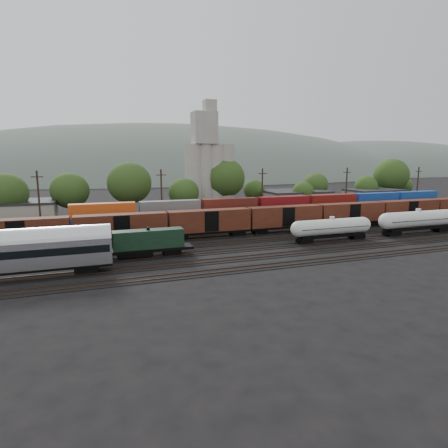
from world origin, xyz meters
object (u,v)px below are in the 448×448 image
object	(u,v)px
tank_car_a	(332,228)
grain_silo	(209,170)
orange_locomotive	(187,222)
green_locomotive	(128,242)

from	to	relation	value
tank_car_a	grain_silo	bearing A→B (deg)	102.60
orange_locomotive	grain_silo	world-z (taller)	grain_silo
orange_locomotive	grain_silo	bearing A→B (deg)	63.95
grain_silo	green_locomotive	bearing A→B (deg)	-121.56
green_locomotive	tank_car_a	world-z (taller)	green_locomotive
green_locomotive	orange_locomotive	world-z (taller)	green_locomotive
green_locomotive	orange_locomotive	size ratio (longest dim) A/B	1.05
green_locomotive	grain_silo	distance (m)	48.90
orange_locomotive	green_locomotive	bearing A→B (deg)	-129.74
tank_car_a	orange_locomotive	distance (m)	26.52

